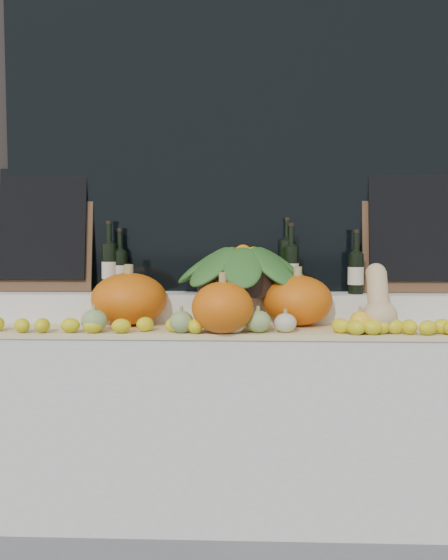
# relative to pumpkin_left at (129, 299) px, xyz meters

# --- Properties ---
(storefront_facade) EXTENTS (7.00, 0.94, 4.50)m
(storefront_facade) POSITION_rel_pumpkin_left_xyz_m (0.44, 0.74, 1.22)
(storefront_facade) COLOR beige
(storefront_facade) RESTS_ON ground
(display_sill) EXTENTS (2.30, 0.55, 0.88)m
(display_sill) POSITION_rel_pumpkin_left_xyz_m (0.44, 0.02, -0.59)
(display_sill) COLOR silver
(display_sill) RESTS_ON ground
(rear_tier) EXTENTS (2.30, 0.25, 0.16)m
(rear_tier) POSITION_rel_pumpkin_left_xyz_m (0.44, 0.17, -0.07)
(rear_tier) COLOR silver
(rear_tier) RESTS_ON display_sill
(straw_bedding) EXTENTS (2.10, 0.32, 0.02)m
(straw_bedding) POSITION_rel_pumpkin_left_xyz_m (0.44, -0.11, -0.13)
(straw_bedding) COLOR tan
(straw_bedding) RESTS_ON display_sill
(pumpkin_left) EXTENTS (0.46, 0.46, 0.24)m
(pumpkin_left) POSITION_rel_pumpkin_left_xyz_m (0.00, 0.00, 0.00)
(pumpkin_left) COLOR #DD630B
(pumpkin_left) RESTS_ON straw_bedding
(pumpkin_right) EXTENTS (0.40, 0.40, 0.23)m
(pumpkin_right) POSITION_rel_pumpkin_left_xyz_m (0.78, 0.01, -0.00)
(pumpkin_right) COLOR #DD630B
(pumpkin_right) RESTS_ON straw_bedding
(pumpkin_center) EXTENTS (0.35, 0.35, 0.22)m
(pumpkin_center) POSITION_rel_pumpkin_left_xyz_m (0.44, -0.23, -0.01)
(pumpkin_center) COLOR #DD630B
(pumpkin_center) RESTS_ON straw_bedding
(butternut_squash) EXTENTS (0.15, 0.21, 0.29)m
(butternut_squash) POSITION_rel_pumpkin_left_xyz_m (1.12, -0.15, -0.00)
(butternut_squash) COLOR tan
(butternut_squash) RESTS_ON straw_bedding
(decorative_gourds) EXTENTS (1.24, 0.14, 0.15)m
(decorative_gourds) POSITION_rel_pumpkin_left_xyz_m (0.45, -0.21, -0.07)
(decorative_gourds) COLOR #2A641E
(decorative_gourds) RESTS_ON straw_bedding
(lemon_heap) EXTENTS (2.20, 0.16, 0.06)m
(lemon_heap) POSITION_rel_pumpkin_left_xyz_m (0.44, -0.22, -0.09)
(lemon_heap) COLOR yellow
(lemon_heap) RESTS_ON straw_bedding
(produce_bowl) EXTENTS (0.69, 0.69, 0.25)m
(produce_bowl) POSITION_rel_pumpkin_left_xyz_m (0.53, 0.15, 0.13)
(produce_bowl) COLOR black
(produce_bowl) RESTS_ON rear_tier
(wine_bottle_far_left) EXTENTS (0.08, 0.08, 0.35)m
(wine_bottle_far_left) POSITION_rel_pumpkin_left_xyz_m (-0.13, 0.18, 0.14)
(wine_bottle_far_left) COLOR black
(wine_bottle_far_left) RESTS_ON rear_tier
(wine_bottle_near_left) EXTENTS (0.08, 0.08, 0.32)m
(wine_bottle_near_left) POSITION_rel_pumpkin_left_xyz_m (-0.08, 0.20, 0.12)
(wine_bottle_near_left) COLOR black
(wine_bottle_near_left) RESTS_ON rear_tier
(wine_bottle_tall) EXTENTS (0.08, 0.08, 0.37)m
(wine_bottle_tall) POSITION_rel_pumpkin_left_xyz_m (0.74, 0.20, 0.15)
(wine_bottle_tall) COLOR black
(wine_bottle_tall) RESTS_ON rear_tier
(wine_bottle_near_right) EXTENTS (0.08, 0.08, 0.34)m
(wine_bottle_near_right) POSITION_rel_pumpkin_left_xyz_m (0.76, 0.16, 0.13)
(wine_bottle_near_right) COLOR black
(wine_bottle_near_right) RESTS_ON rear_tier
(wine_bottle_far_right) EXTENTS (0.08, 0.08, 0.31)m
(wine_bottle_far_right) POSITION_rel_pumpkin_left_xyz_m (1.07, 0.15, 0.12)
(wine_bottle_far_right) COLOR black
(wine_bottle_far_right) RESTS_ON rear_tier
(chalkboard_left) EXTENTS (0.50, 0.13, 0.62)m
(chalkboard_left) POSITION_rel_pumpkin_left_xyz_m (-0.48, 0.23, 0.34)
(chalkboard_left) COLOR #4C331E
(chalkboard_left) RESTS_ON rear_tier
(chalkboard_right) EXTENTS (0.50, 0.13, 0.62)m
(chalkboard_right) POSITION_rel_pumpkin_left_xyz_m (1.36, 0.23, 0.34)
(chalkboard_right) COLOR #4C331E
(chalkboard_right) RESTS_ON rear_tier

